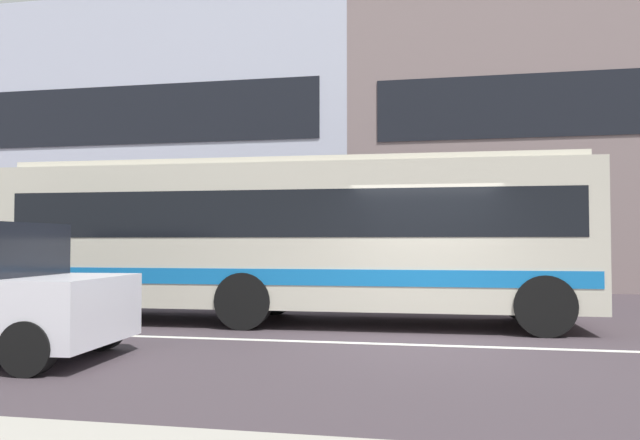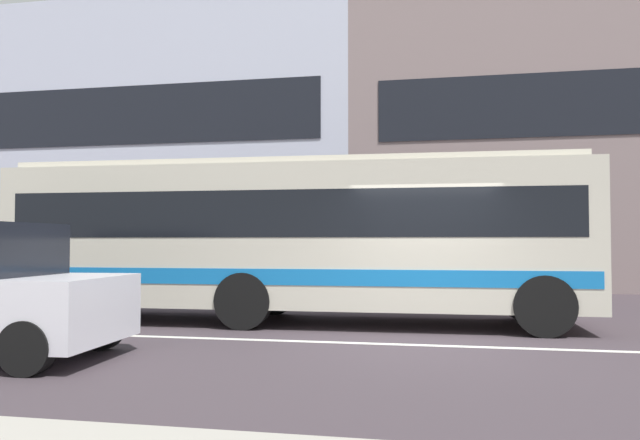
% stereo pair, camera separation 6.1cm
% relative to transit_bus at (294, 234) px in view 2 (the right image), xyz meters
% --- Properties ---
extents(ground_plane, '(160.00, 160.00, 0.00)m').
position_rel_transit_bus_xyz_m(ground_plane, '(2.53, -2.22, -1.69)').
color(ground_plane, '#40363C').
extents(lane_centre_line, '(60.00, 0.16, 0.01)m').
position_rel_transit_bus_xyz_m(lane_centre_line, '(2.53, -2.22, -1.68)').
color(lane_centre_line, silver).
rests_on(lane_centre_line, ground_plane).
extents(apartment_block_left, '(22.36, 8.65, 10.17)m').
position_rel_transit_bus_xyz_m(apartment_block_left, '(-11.30, 12.18, 3.40)').
color(apartment_block_left, silver).
rests_on(apartment_block_left, ground_plane).
extents(transit_bus, '(10.85, 2.80, 3.05)m').
position_rel_transit_bus_xyz_m(transit_bus, '(0.00, 0.00, 0.00)').
color(transit_bus, beige).
rests_on(transit_bus, ground_plane).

